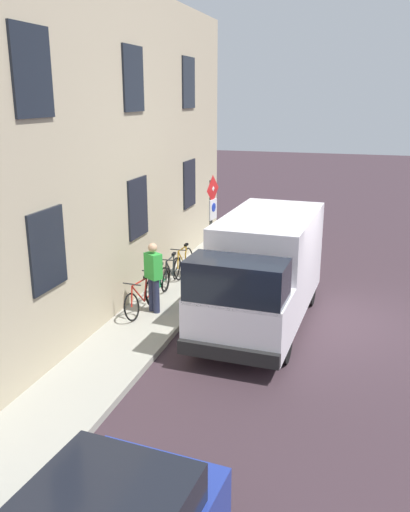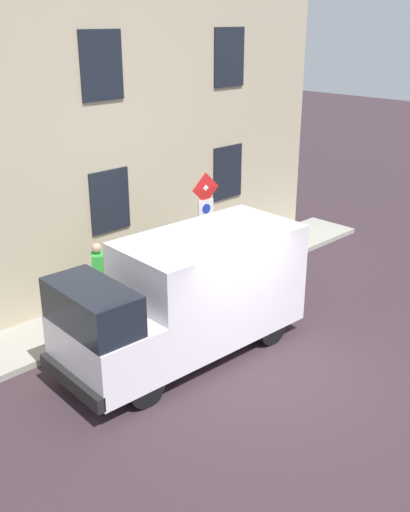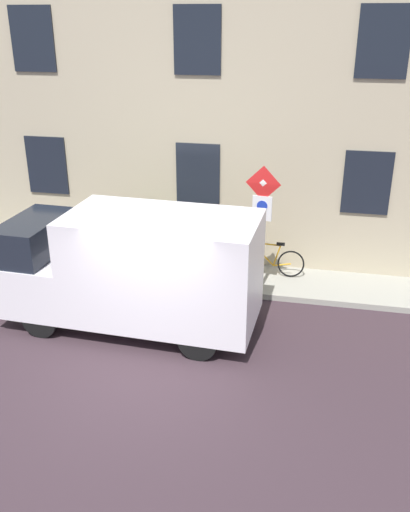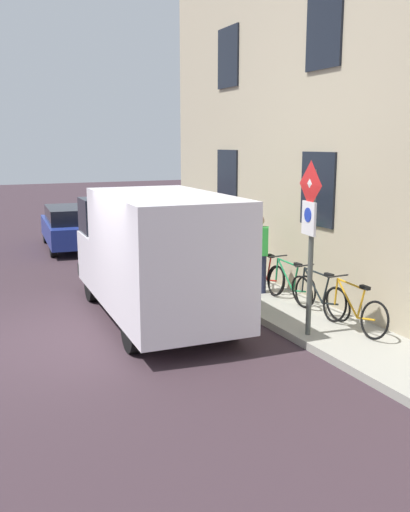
{
  "view_description": "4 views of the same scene",
  "coord_description": "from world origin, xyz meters",
  "px_view_note": "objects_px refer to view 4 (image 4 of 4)",
  "views": [
    {
      "loc": [
        -0.44,
        12.24,
        5.16
      ],
      "look_at": [
        3.18,
        0.43,
        1.49
      ],
      "focal_mm": 37.75,
      "sensor_mm": 36.0,
      "label": 1
    },
    {
      "loc": [
        -6.3,
        7.92,
        6.54
      ],
      "look_at": [
        3.06,
        -1.2,
        1.3
      ],
      "focal_mm": 41.89,
      "sensor_mm": 36.0,
      "label": 2
    },
    {
      "loc": [
        -8.04,
        -2.96,
        6.05
      ],
      "look_at": [
        3.25,
        -0.57,
        1.06
      ],
      "focal_mm": 38.99,
      "sensor_mm": 36.0,
      "label": 3
    },
    {
      "loc": [
        -1.81,
        -9.43,
        3.38
      ],
      "look_at": [
        2.6,
        0.12,
        1.27
      ],
      "focal_mm": 39.33,
      "sensor_mm": 36.0,
      "label": 4
    }
  ],
  "objects_px": {
    "bicycle_black": "(319,296)",
    "delivery_van": "(154,252)",
    "parked_hatchback": "(73,226)",
    "bicycle_red": "(265,274)",
    "bicycle_orange": "(354,309)",
    "pedestrian": "(259,251)",
    "bicycle_green": "(290,284)",
    "sign_post_stacked": "(310,224)"
  },
  "relations": [
    {
      "from": "bicycle_black",
      "to": "bicycle_green",
      "type": "bearing_deg",
      "value": -3.96
    },
    {
      "from": "delivery_van",
      "to": "bicycle_red",
      "type": "bearing_deg",
      "value": -76.69
    },
    {
      "from": "parked_hatchback",
      "to": "pedestrian",
      "type": "relative_size",
      "value": 2.4
    },
    {
      "from": "parked_hatchback",
      "to": "bicycle_orange",
      "type": "xyz_separation_m",
      "value": [
        2.67,
        -10.72,
        -0.22
      ]
    },
    {
      "from": "sign_post_stacked",
      "to": "bicycle_orange",
      "type": "xyz_separation_m",
      "value": [
        0.9,
        -0.13,
        -1.55
      ]
    },
    {
      "from": "parked_hatchback",
      "to": "bicycle_green",
      "type": "xyz_separation_m",
      "value": [
        2.67,
        -8.7,
        -0.22
      ]
    },
    {
      "from": "bicycle_red",
      "to": "bicycle_green",
      "type": "bearing_deg",
      "value": -175.76
    },
    {
      "from": "bicycle_orange",
      "to": "sign_post_stacked",
      "type": "bearing_deg",
      "value": 80.72
    },
    {
      "from": "sign_post_stacked",
      "to": "bicycle_green",
      "type": "bearing_deg",
      "value": 64.42
    },
    {
      "from": "parked_hatchback",
      "to": "pedestrian",
      "type": "bearing_deg",
      "value": -158.1
    },
    {
      "from": "parked_hatchback",
      "to": "pedestrian",
      "type": "xyz_separation_m",
      "value": [
        2.42,
        -7.83,
        0.34
      ]
    },
    {
      "from": "delivery_van",
      "to": "parked_hatchback",
      "type": "relative_size",
      "value": 1.31
    },
    {
      "from": "bicycle_green",
      "to": "sign_post_stacked",
      "type": "bearing_deg",
      "value": 152.54
    },
    {
      "from": "sign_post_stacked",
      "to": "parked_hatchback",
      "type": "bearing_deg",
      "value": 99.48
    },
    {
      "from": "bicycle_orange",
      "to": "bicycle_red",
      "type": "bearing_deg",
      "value": -0.84
    },
    {
      "from": "delivery_van",
      "to": "pedestrian",
      "type": "distance_m",
      "value": 2.61
    },
    {
      "from": "sign_post_stacked",
      "to": "bicycle_red",
      "type": "relative_size",
      "value": 1.66
    },
    {
      "from": "pedestrian",
      "to": "bicycle_black",
      "type": "bearing_deg",
      "value": -140.49
    },
    {
      "from": "bicycle_black",
      "to": "delivery_van",
      "type": "bearing_deg",
      "value": 58.41
    },
    {
      "from": "bicycle_green",
      "to": "pedestrian",
      "type": "distance_m",
      "value": 1.07
    },
    {
      "from": "delivery_van",
      "to": "bicycle_orange",
      "type": "bearing_deg",
      "value": -129.05
    },
    {
      "from": "parked_hatchback",
      "to": "pedestrian",
      "type": "distance_m",
      "value": 8.2
    },
    {
      "from": "sign_post_stacked",
      "to": "bicycle_green",
      "type": "height_order",
      "value": "sign_post_stacked"
    },
    {
      "from": "bicycle_orange",
      "to": "pedestrian",
      "type": "height_order",
      "value": "pedestrian"
    },
    {
      "from": "bicycle_green",
      "to": "pedestrian",
      "type": "height_order",
      "value": "pedestrian"
    },
    {
      "from": "bicycle_black",
      "to": "pedestrian",
      "type": "bearing_deg",
      "value": 3.72
    },
    {
      "from": "bicycle_orange",
      "to": "bicycle_green",
      "type": "bearing_deg",
      "value": -0.83
    },
    {
      "from": "delivery_van",
      "to": "bicycle_black",
      "type": "relative_size",
      "value": 3.16
    },
    {
      "from": "sign_post_stacked",
      "to": "bicycle_black",
      "type": "height_order",
      "value": "sign_post_stacked"
    },
    {
      "from": "sign_post_stacked",
      "to": "pedestrian",
      "type": "bearing_deg",
      "value": 76.74
    },
    {
      "from": "bicycle_green",
      "to": "bicycle_black",
      "type": "bearing_deg",
      "value": 178.1
    },
    {
      "from": "parked_hatchback",
      "to": "pedestrian",
      "type": "height_order",
      "value": "pedestrian"
    },
    {
      "from": "parked_hatchback",
      "to": "bicycle_red",
      "type": "bearing_deg",
      "value": -156.1
    },
    {
      "from": "delivery_van",
      "to": "bicycle_green",
      "type": "height_order",
      "value": "delivery_van"
    },
    {
      "from": "sign_post_stacked",
      "to": "delivery_van",
      "type": "height_order",
      "value": "sign_post_stacked"
    },
    {
      "from": "bicycle_red",
      "to": "delivery_van",
      "type": "bearing_deg",
      "value": 105.22
    },
    {
      "from": "delivery_van",
      "to": "bicycle_red",
      "type": "distance_m",
      "value": 2.99
    },
    {
      "from": "delivery_van",
      "to": "bicycle_orange",
      "type": "xyz_separation_m",
      "value": [
        2.82,
        -2.49,
        -0.82
      ]
    },
    {
      "from": "sign_post_stacked",
      "to": "bicycle_black",
      "type": "distance_m",
      "value": 2.0
    },
    {
      "from": "parked_hatchback",
      "to": "bicycle_orange",
      "type": "relative_size",
      "value": 2.41
    },
    {
      "from": "parked_hatchback",
      "to": "bicycle_green",
      "type": "relative_size",
      "value": 2.41
    },
    {
      "from": "parked_hatchback",
      "to": "bicycle_black",
      "type": "xyz_separation_m",
      "value": [
        2.67,
        -9.71,
        -0.22
      ]
    }
  ]
}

